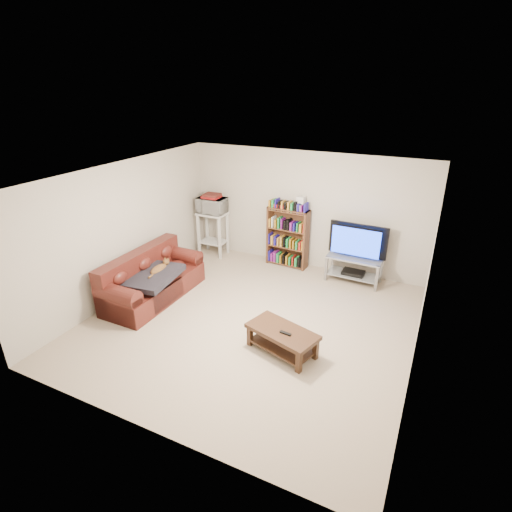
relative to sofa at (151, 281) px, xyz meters
The scene contains 19 objects.
floor 2.03m from the sofa, ahead, with size 5.00×5.00×0.00m, color #BEA88D.
ceiling 2.90m from the sofa, ahead, with size 5.00×5.00×0.00m, color white.
wall_back 3.36m from the sofa, 51.67° to the left, with size 5.00×5.00×0.00m, color beige.
wall_front 3.30m from the sofa, 50.82° to the right, with size 5.00×5.00×0.00m, color beige.
wall_left 1.02m from the sofa, behind, with size 5.00×5.00×0.00m, color beige.
wall_right 4.59m from the sofa, ahead, with size 5.00×5.00×0.00m, color beige.
sofa is the anchor object (origin of this frame).
blanket 0.30m from the sofa, 37.84° to the right, with size 0.77×1.00×0.10m, color black.
cat 0.32m from the sofa, 13.91° to the left, with size 0.22×0.54×0.16m, color brown, non-canonical shape.
coffee_table 2.81m from the sofa, ahead, with size 1.13×0.79×0.37m.
remote 2.89m from the sofa, 10.95° to the right, with size 0.17×0.05×0.02m, color black.
tv_stand 3.86m from the sofa, 34.53° to the left, with size 1.05×0.50×0.52m.
television 3.90m from the sofa, 34.53° to the left, with size 1.12×0.15×0.64m, color black.
dvd_player 3.86m from the sofa, 34.53° to the left, with size 0.42×0.29×0.06m, color black.
bookshelf 2.93m from the sofa, 53.55° to the left, with size 0.89×0.32×1.26m.
shelf_clutter 3.16m from the sofa, 52.10° to the left, with size 0.65×0.21×0.28m.
microwave_stand 2.20m from the sofa, 89.83° to the left, with size 0.62×0.46×0.98m.
microwave 2.34m from the sofa, 89.83° to the left, with size 0.60×0.41×0.33m, color silver.
game_boxes 2.41m from the sofa, 89.83° to the left, with size 0.36×0.31×0.05m, color maroon.
Camera 1 is at (2.49, -4.99, 3.65)m, focal length 28.00 mm.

